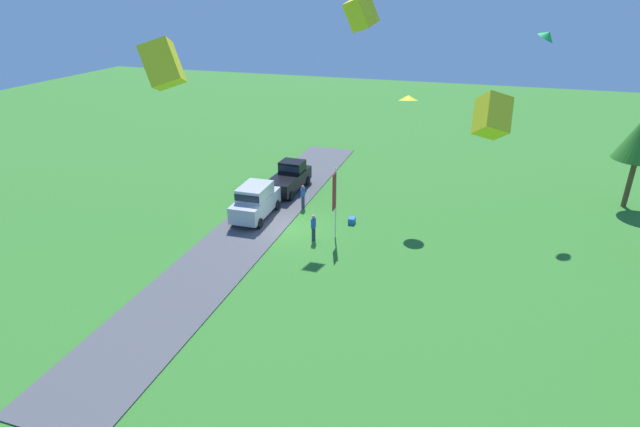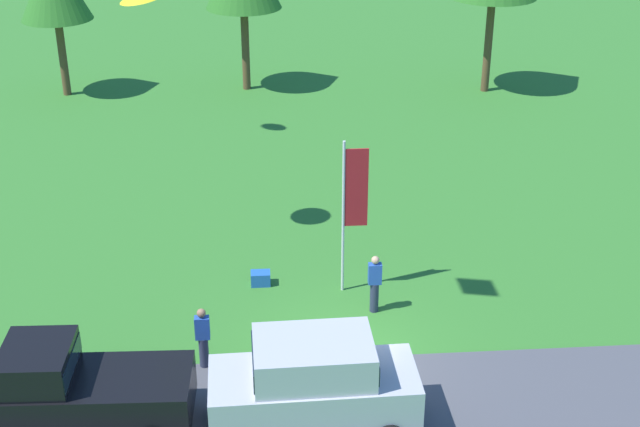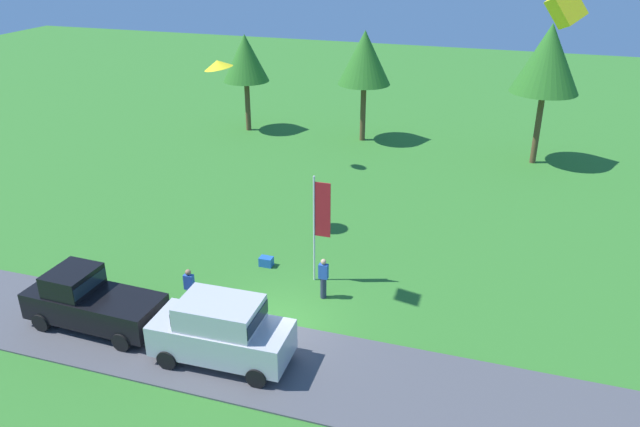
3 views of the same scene
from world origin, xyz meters
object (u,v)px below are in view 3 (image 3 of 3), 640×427
at_px(tree_center_back, 245,58).
at_px(person_beside_suv, 323,278).
at_px(person_watching_sky, 190,289).
at_px(flag_banner, 320,217).
at_px(cooler_box, 266,261).
at_px(car_suv_far_end, 221,329).
at_px(kite_delta_topmost, 218,64).
at_px(car_pickup_mid_row, 90,300).
at_px(kite_box_high_left, 566,8).
at_px(tree_far_right, 548,59).
at_px(tree_far_left, 365,58).

bearing_deg(tree_center_back, person_beside_suv, -58.92).
xyz_separation_m(person_watching_sky, flag_banner, (4.02, 3.47, 2.03)).
height_order(person_watching_sky, cooler_box, person_watching_sky).
height_order(car_suv_far_end, kite_delta_topmost, kite_delta_topmost).
bearing_deg(flag_banner, car_pickup_mid_row, -140.93).
height_order(kite_delta_topmost, kite_box_high_left, kite_box_high_left).
distance_m(car_suv_far_end, person_beside_suv, 5.20).
relative_size(car_pickup_mid_row, person_watching_sky, 2.96).
relative_size(tree_center_back, flag_banner, 1.46).
height_order(tree_center_back, tree_far_right, tree_far_right).
distance_m(kite_delta_topmost, kite_box_high_left, 14.85).
distance_m(person_beside_suv, flag_banner, 2.40).
bearing_deg(cooler_box, tree_far_right, 57.70).
distance_m(tree_far_right, kite_box_high_left, 10.15).
height_order(person_beside_suv, tree_far_right, tree_far_right).
bearing_deg(car_pickup_mid_row, tree_far_right, 56.88).
relative_size(tree_far_left, tree_far_right, 0.87).
height_order(tree_far_left, tree_far_right, tree_far_right).
bearing_deg(person_beside_suv, car_pickup_mid_row, -149.27).
distance_m(person_beside_suv, tree_far_right, 20.87).
bearing_deg(tree_far_right, kite_delta_topmost, -134.07).
bearing_deg(person_beside_suv, flag_banner, 114.14).
relative_size(person_beside_suv, tree_far_right, 0.21).
bearing_deg(kite_box_high_left, kite_delta_topmost, -160.72).
relative_size(flag_banner, cooler_box, 8.18).
relative_size(car_suv_far_end, cooler_box, 8.29).
relative_size(person_watching_sky, kite_delta_topmost, 1.36).
bearing_deg(car_pickup_mid_row, cooler_box, 54.65).
relative_size(cooler_box, kite_box_high_left, 0.42).
relative_size(person_watching_sky, kite_box_high_left, 1.28).
bearing_deg(tree_far_left, car_suv_far_end, -86.56).
bearing_deg(car_pickup_mid_row, person_watching_sky, 36.46).
bearing_deg(tree_center_back, tree_far_right, -2.61).
xyz_separation_m(person_watching_sky, kite_delta_topmost, (-1.61, 6.68, 7.00)).
relative_size(car_pickup_mid_row, tree_far_right, 0.61).
height_order(cooler_box, kite_box_high_left, kite_box_high_left).
relative_size(car_suv_far_end, person_watching_sky, 2.71).
bearing_deg(car_suv_far_end, tree_center_back, 111.91).
xyz_separation_m(car_pickup_mid_row, car_suv_far_end, (5.39, -0.40, 0.19)).
relative_size(tree_center_back, kite_box_high_left, 5.01).
xyz_separation_m(car_pickup_mid_row, tree_far_left, (3.91, 24.15, 4.41)).
relative_size(tree_far_right, cooler_box, 14.87).
distance_m(person_watching_sky, kite_box_high_left, 19.20).
distance_m(car_pickup_mid_row, car_suv_far_end, 5.40).
distance_m(person_beside_suv, kite_box_high_left, 15.18).
distance_m(tree_far_right, flag_banner, 19.58).
bearing_deg(flag_banner, kite_delta_topmost, 150.24).
relative_size(car_pickup_mid_row, flag_banner, 1.10).
xyz_separation_m(flag_banner, kite_box_high_left, (8.23, 8.06, 7.24)).
xyz_separation_m(car_pickup_mid_row, tree_center_back, (-4.39, 23.91, 3.95)).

